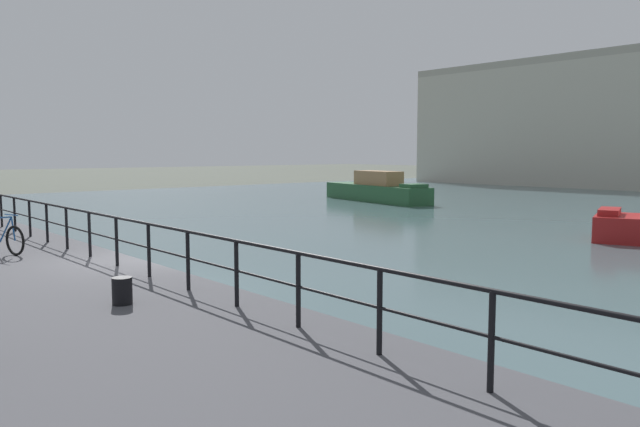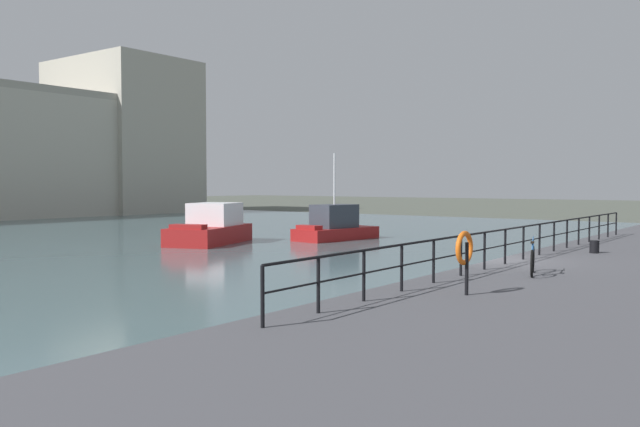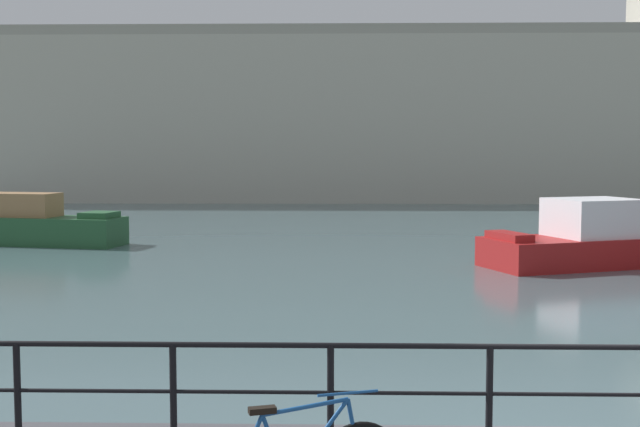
# 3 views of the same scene
# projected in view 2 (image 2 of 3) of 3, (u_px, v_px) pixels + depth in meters

# --- Properties ---
(ground_plane) EXTENTS (240.00, 240.00, 0.00)m
(ground_plane) POSITION_uv_depth(u_px,v_px,m) (494.00, 287.00, 21.15)
(ground_plane) COLOR #4C5147
(water_basin) EXTENTS (80.00, 60.00, 0.01)m
(water_basin) POSITION_uv_depth(u_px,v_px,m) (7.00, 239.00, 39.18)
(water_basin) COLOR #476066
(water_basin) RESTS_ON ground_plane
(moored_cabin_cruiser) EXTENTS (5.63, 2.82, 5.07)m
(moored_cabin_cruiser) POSITION_uv_depth(u_px,v_px,m) (335.00, 226.00, 38.80)
(moored_cabin_cruiser) COLOR maroon
(moored_cabin_cruiser) RESTS_ON water_basin
(moored_small_launch) EXTENTS (6.48, 4.54, 2.22)m
(moored_small_launch) POSITION_uv_depth(u_px,v_px,m) (211.00, 228.00, 36.45)
(moored_small_launch) COLOR maroon
(moored_small_launch) RESTS_ON water_basin
(quay_railing) EXTENTS (25.04, 0.07, 1.08)m
(quay_railing) POSITION_uv_depth(u_px,v_px,m) (523.00, 236.00, 21.04)
(quay_railing) COLOR black
(quay_railing) RESTS_ON quay_promenade
(parked_bicycle) EXTENTS (1.71, 0.58, 0.98)m
(parked_bicycle) POSITION_uv_depth(u_px,v_px,m) (532.00, 260.00, 17.49)
(parked_bicycle) COLOR black
(parked_bicycle) RESTS_ON quay_promenade
(mooring_bollard) EXTENTS (0.32, 0.32, 0.44)m
(mooring_bollard) POSITION_uv_depth(u_px,v_px,m) (594.00, 247.00, 22.96)
(mooring_bollard) COLOR black
(mooring_bollard) RESTS_ON quay_promenade
(life_ring_stand) EXTENTS (0.75, 0.16, 1.40)m
(life_ring_stand) POSITION_uv_depth(u_px,v_px,m) (465.00, 250.00, 14.29)
(life_ring_stand) COLOR black
(life_ring_stand) RESTS_ON quay_promenade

